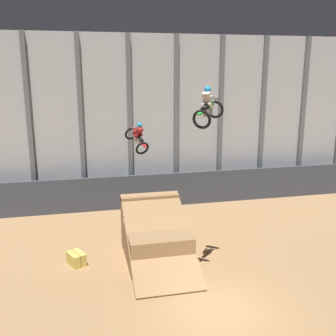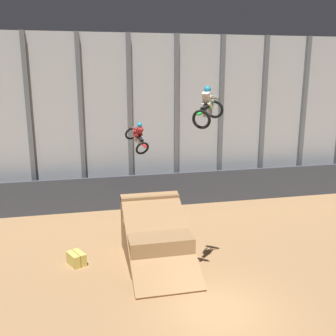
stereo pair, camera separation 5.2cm
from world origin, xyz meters
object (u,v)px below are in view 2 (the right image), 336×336
Objects in this scene: rider_bike_right_air at (208,108)px; hay_bale_trackside at (76,259)px; rider_bike_left_air at (138,137)px; dirt_ramp at (155,238)px.

hay_bale_trackside is at bearing -167.53° from rider_bike_right_air.
rider_bike_left_air is 6.68m from hay_bale_trackside.
rider_bike_left_air is 1.77× the size of hay_bale_trackside.
rider_bike_left_air reaches higher than dirt_ramp.
rider_bike_right_air is (1.90, -5.61, 1.94)m from rider_bike_left_air.
rider_bike_left_air reaches higher than hay_bale_trackside.
rider_bike_right_air is at bearing -88.76° from rider_bike_left_air.
rider_bike_left_air is (-0.33, 3.03, 4.30)m from dirt_ramp.
dirt_ramp reaches higher than hay_bale_trackside.
dirt_ramp is at bearing -0.39° from hay_bale_trackside.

